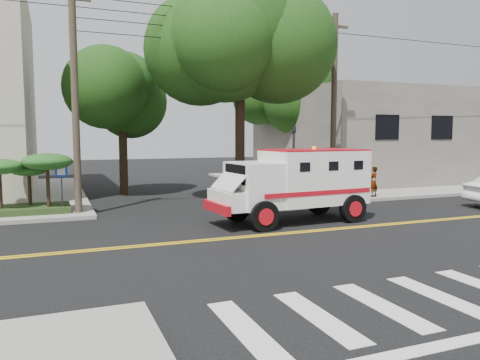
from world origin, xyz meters
name	(u,v)px	position (x,y,z in m)	size (l,w,h in m)	color
ground	(271,235)	(0.00, 0.00, 0.00)	(100.00, 100.00, 0.00)	black
sidewalk_ne	(362,180)	(13.50, 13.50, 0.07)	(17.00, 17.00, 0.15)	gray
building_right	(377,136)	(15.00, 14.00, 3.15)	(14.00, 12.00, 6.00)	#635F55
utility_pole_left	(75,102)	(-5.60, 6.00, 4.50)	(0.28, 0.28, 9.00)	#382D23
utility_pole_right	(334,108)	(6.30, 6.20, 4.50)	(0.28, 0.28, 9.00)	#382D23
tree_main	(251,45)	(1.94, 6.21, 7.20)	(6.08, 5.70, 9.85)	black
tree_left	(128,87)	(-2.68, 11.79, 5.73)	(4.48, 4.20, 7.70)	black
tree_right	(289,93)	(8.84, 15.77, 6.09)	(4.80, 4.50, 8.20)	black
traffic_signal	(294,156)	(3.80, 5.60, 2.23)	(0.15, 0.18, 3.60)	#3F3F42
accessibility_sign	(62,182)	(-6.20, 6.17, 1.37)	(0.45, 0.10, 2.02)	#3F3F42
palm_planter	(27,175)	(-7.44, 6.62, 1.65)	(3.52, 2.63, 2.36)	#1E3314
armored_truck	(296,181)	(1.86, 1.76, 1.53)	(6.04, 2.76, 2.68)	white
pedestrian_a	(373,182)	(8.23, 5.50, 0.90)	(0.55, 0.36, 1.51)	gray
pedestrian_b	(325,176)	(7.72, 9.10, 0.92)	(0.75, 0.59, 1.55)	gray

